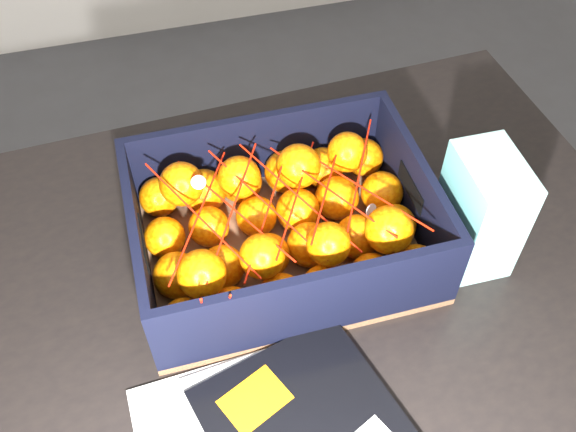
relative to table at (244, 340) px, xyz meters
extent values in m
plane|color=#3C3C3F|center=(0.26, 0.06, -0.65)|extent=(3.50, 3.50, 0.00)
cube|color=black|center=(0.00, 0.00, 0.08)|extent=(1.24, 0.86, 0.04)
cylinder|color=black|center=(0.55, 0.35, -0.30)|extent=(0.06, 0.06, 0.71)
cube|color=orange|center=(-0.01, -0.15, 0.12)|extent=(0.09, 0.08, 0.00)
cube|color=brown|center=(0.08, 0.07, 0.10)|extent=(0.40, 0.30, 0.01)
cube|color=black|center=(0.08, 0.21, 0.16)|extent=(0.40, 0.01, 0.13)
cube|color=black|center=(0.08, -0.07, 0.16)|extent=(0.40, 0.01, 0.13)
cube|color=black|center=(-0.11, 0.07, 0.16)|extent=(0.01, 0.27, 0.13)
cube|color=black|center=(0.27, 0.07, 0.16)|extent=(0.01, 0.27, 0.13)
sphere|color=orange|center=(-0.08, -0.04, 0.14)|extent=(0.06, 0.06, 0.06)
sphere|color=orange|center=(-0.07, 0.04, 0.14)|extent=(0.06, 0.06, 0.06)
sphere|color=orange|center=(-0.08, 0.10, 0.14)|extent=(0.06, 0.06, 0.06)
sphere|color=orange|center=(-0.08, 0.18, 0.14)|extent=(0.06, 0.06, 0.06)
sphere|color=orange|center=(-0.02, -0.04, 0.14)|extent=(0.06, 0.06, 0.06)
sphere|color=orange|center=(-0.01, 0.03, 0.14)|extent=(0.06, 0.06, 0.06)
sphere|color=orange|center=(-0.02, 0.11, 0.14)|extent=(0.06, 0.06, 0.06)
sphere|color=orange|center=(-0.01, 0.17, 0.14)|extent=(0.06, 0.06, 0.06)
sphere|color=orange|center=(0.05, -0.03, 0.14)|extent=(0.06, 0.06, 0.06)
sphere|color=orange|center=(0.05, 0.04, 0.14)|extent=(0.06, 0.06, 0.06)
sphere|color=orange|center=(0.05, 0.11, 0.14)|extent=(0.06, 0.06, 0.06)
sphere|color=orange|center=(0.04, 0.18, 0.14)|extent=(0.06, 0.06, 0.06)
sphere|color=orange|center=(0.11, -0.03, 0.14)|extent=(0.06, 0.06, 0.06)
sphere|color=orange|center=(0.11, 0.04, 0.14)|extent=(0.06, 0.06, 0.06)
sphere|color=orange|center=(0.11, 0.10, 0.14)|extent=(0.06, 0.06, 0.06)
sphere|color=orange|center=(0.11, 0.18, 0.14)|extent=(0.06, 0.06, 0.06)
sphere|color=orange|center=(0.17, -0.03, 0.14)|extent=(0.06, 0.06, 0.06)
sphere|color=orange|center=(0.17, 0.03, 0.14)|extent=(0.06, 0.06, 0.06)
sphere|color=orange|center=(0.17, 0.11, 0.14)|extent=(0.06, 0.06, 0.06)
sphere|color=orange|center=(0.17, 0.17, 0.14)|extent=(0.06, 0.06, 0.06)
sphere|color=orange|center=(0.23, -0.03, 0.14)|extent=(0.06, 0.06, 0.06)
sphere|color=orange|center=(0.23, 0.04, 0.14)|extent=(0.06, 0.06, 0.06)
sphere|color=orange|center=(0.24, 0.10, 0.14)|extent=(0.06, 0.06, 0.06)
sphere|color=orange|center=(0.24, 0.18, 0.14)|extent=(0.06, 0.06, 0.06)
sphere|color=orange|center=(-0.04, 0.00, 0.19)|extent=(0.06, 0.06, 0.06)
sphere|color=orange|center=(-0.04, 0.15, 0.19)|extent=(0.06, 0.06, 0.06)
sphere|color=orange|center=(0.03, 0.00, 0.19)|extent=(0.06, 0.06, 0.06)
sphere|color=orange|center=(0.03, 0.14, 0.19)|extent=(0.06, 0.06, 0.06)
sphere|color=orange|center=(0.12, 0.00, 0.19)|extent=(0.06, 0.06, 0.06)
sphere|color=orange|center=(0.12, 0.14, 0.19)|extent=(0.06, 0.06, 0.06)
sphere|color=orange|center=(0.20, 0.00, 0.19)|extent=(0.06, 0.06, 0.06)
sphere|color=orange|center=(0.20, 0.15, 0.19)|extent=(0.06, 0.06, 0.06)
cylinder|color=red|center=(-0.03, 0.06, 0.21)|extent=(0.11, 0.20, 0.03)
cylinder|color=red|center=(0.01, 0.07, 0.21)|extent=(0.11, 0.21, 0.00)
cylinder|color=red|center=(0.06, 0.07, 0.21)|extent=(0.11, 0.20, 0.03)
cylinder|color=red|center=(0.10, 0.07, 0.21)|extent=(0.11, 0.20, 0.03)
cylinder|color=red|center=(0.14, 0.07, 0.21)|extent=(0.11, 0.21, 0.01)
cylinder|color=red|center=(0.19, 0.06, 0.21)|extent=(0.11, 0.20, 0.03)
cylinder|color=red|center=(-0.03, 0.08, 0.20)|extent=(0.11, 0.21, 0.00)
cylinder|color=red|center=(0.01, 0.07, 0.21)|extent=(0.11, 0.21, 0.01)
cylinder|color=red|center=(0.06, 0.06, 0.20)|extent=(0.11, 0.21, 0.01)
cylinder|color=red|center=(0.10, 0.08, 0.20)|extent=(0.11, 0.21, 0.02)
cylinder|color=red|center=(0.14, 0.08, 0.21)|extent=(0.11, 0.20, 0.03)
cylinder|color=red|center=(0.19, 0.08, 0.21)|extent=(0.11, 0.21, 0.01)
cylinder|color=red|center=(-0.05, -0.06, 0.20)|extent=(0.00, 0.03, 0.09)
cylinder|color=red|center=(-0.02, -0.06, 0.20)|extent=(0.01, 0.04, 0.08)
cube|color=white|center=(0.33, 0.00, 0.18)|extent=(0.08, 0.12, 0.17)
camera|label=1|loc=(-0.06, -0.47, 0.84)|focal=40.23mm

